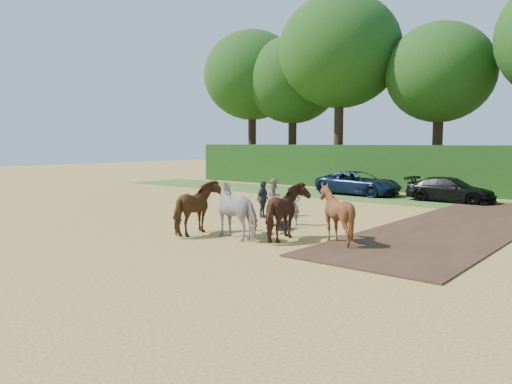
% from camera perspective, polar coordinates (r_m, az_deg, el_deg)
% --- Properties ---
extents(ground, '(120.00, 120.00, 0.00)m').
position_cam_1_polar(ground, '(14.83, 8.53, -6.71)').
color(ground, gold).
rests_on(ground, ground).
extents(earth_strip, '(4.50, 17.00, 0.05)m').
position_cam_1_polar(earth_strip, '(20.57, 22.32, -3.53)').
color(earth_strip, '#472D1C').
rests_on(earth_strip, ground).
extents(grass_verge, '(50.00, 5.00, 0.03)m').
position_cam_1_polar(grass_verge, '(27.65, 23.66, -1.34)').
color(grass_verge, '#38601E').
rests_on(grass_verge, ground).
extents(hedgerow, '(46.00, 1.60, 3.00)m').
position_cam_1_polar(hedgerow, '(31.87, 25.99, 2.11)').
color(hedgerow, '#14380F').
rests_on(hedgerow, ground).
extents(spectator_near, '(0.71, 0.85, 1.61)m').
position_cam_1_polar(spectator_near, '(21.60, 2.13, -0.61)').
color(spectator_near, '#C0B397').
rests_on(spectator_near, ground).
extents(spectator_far, '(0.55, 0.97, 1.56)m').
position_cam_1_polar(spectator_far, '(21.05, 0.79, -0.83)').
color(spectator_far, '#252931').
rests_on(spectator_far, ground).
extents(plough_team, '(6.20, 5.15, 1.86)m').
position_cam_1_polar(plough_team, '(16.45, 0.99, -2.17)').
color(plough_team, brown).
rests_on(plough_team, ground).
extents(treeline, '(48.70, 10.60, 14.21)m').
position_cam_1_polar(treeline, '(35.80, 25.05, 14.49)').
color(treeline, '#382616').
rests_on(treeline, ground).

